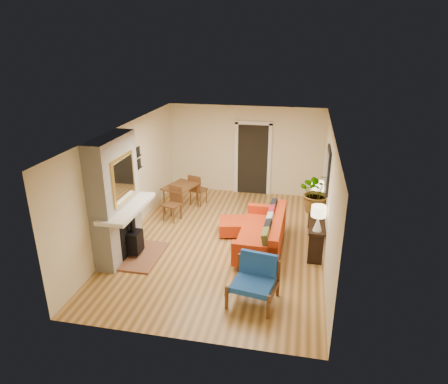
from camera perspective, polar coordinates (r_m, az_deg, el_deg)
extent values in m
plane|color=tan|center=(9.26, -0.25, -7.09)|extent=(6.50, 6.50, 0.00)
plane|color=white|center=(8.35, -0.28, 8.83)|extent=(6.50, 6.50, 0.00)
plane|color=beige|center=(11.77, 2.97, 5.95)|extent=(4.50, 0.00, 4.50)
plane|color=beige|center=(5.89, -6.80, -10.59)|extent=(4.50, 0.00, 4.50)
plane|color=beige|center=(9.41, -13.80, 1.40)|extent=(0.00, 6.50, 6.50)
plane|color=beige|center=(8.58, 14.62, -0.62)|extent=(0.00, 6.50, 6.50)
cube|color=black|center=(11.78, 4.13, 4.67)|extent=(0.88, 0.06, 2.10)
cube|color=white|center=(11.84, 1.77, 4.80)|extent=(0.10, 0.08, 2.18)
cube|color=white|center=(11.72, 6.51, 4.50)|extent=(0.10, 0.08, 2.18)
cube|color=white|center=(11.51, 4.27, 9.82)|extent=(1.08, 0.08, 0.10)
cube|color=black|center=(8.81, 14.59, 3.06)|extent=(0.04, 0.85, 0.95)
cube|color=slate|center=(8.81, 14.43, 3.08)|extent=(0.01, 0.70, 0.80)
cube|color=black|center=(9.66, -12.79, 2.75)|extent=(0.06, 0.95, 0.02)
cube|color=black|center=(9.57, -12.94, 4.46)|extent=(0.06, 0.95, 0.02)
cube|color=white|center=(8.30, -15.66, 2.65)|extent=(0.42, 1.50, 1.48)
cube|color=white|center=(8.78, -14.83, -5.41)|extent=(0.42, 1.50, 1.12)
cube|color=white|center=(8.45, -13.65, -2.20)|extent=(0.60, 1.68, 0.08)
cube|color=black|center=(8.74, -13.49, -6.22)|extent=(0.03, 0.72, 0.78)
cube|color=brown|center=(8.83, -11.49, -8.91)|extent=(0.75, 1.30, 0.04)
cube|color=black|center=(8.75, -12.74, -6.94)|extent=(0.30, 0.36, 0.48)
cylinder|color=black|center=(8.55, -12.97, -4.34)|extent=(0.10, 0.10, 0.40)
cube|color=gold|center=(8.24, -14.19, 1.84)|extent=(0.04, 0.95, 0.95)
cube|color=silver|center=(8.23, -14.06, 1.83)|extent=(0.01, 0.82, 0.82)
cylinder|color=silver|center=(8.26, 1.86, -10.49)|extent=(0.04, 0.04, 0.10)
cylinder|color=silver|center=(8.18, 6.87, -11.00)|extent=(0.04, 0.04, 0.10)
cylinder|color=silver|center=(9.90, 3.95, -4.83)|extent=(0.04, 0.04, 0.10)
cylinder|color=silver|center=(9.84, 8.08, -5.20)|extent=(0.04, 0.04, 0.10)
cube|color=red|center=(8.93, 5.31, -6.48)|extent=(0.96, 2.16, 0.31)
cube|color=red|center=(8.75, 7.70, -4.76)|extent=(0.25, 2.15, 0.36)
cube|color=red|center=(7.95, 4.41, -8.06)|extent=(0.92, 0.20, 0.20)
cube|color=red|center=(9.70, 6.13, -2.50)|extent=(0.92, 0.20, 0.20)
cube|color=brown|center=(8.01, 6.14, -6.88)|extent=(0.21, 0.41, 0.42)
cube|color=black|center=(8.38, 6.48, -5.59)|extent=(0.21, 0.41, 0.42)
cube|color=#A8A8A3|center=(8.74, 6.78, -4.41)|extent=(0.21, 0.41, 0.42)
cube|color=maroon|center=(9.06, 7.03, -3.46)|extent=(0.21, 0.41, 0.42)
cube|color=black|center=(9.44, 7.30, -2.44)|extent=(0.21, 0.41, 0.42)
cylinder|color=silver|center=(9.37, -0.29, -6.54)|extent=(0.04, 0.04, 0.05)
cylinder|color=silver|center=(9.39, 3.08, -6.52)|extent=(0.04, 0.04, 0.05)
cylinder|color=silver|center=(9.86, -0.32, -5.06)|extent=(0.04, 0.04, 0.05)
cylinder|color=silver|center=(9.88, 2.88, -5.04)|extent=(0.04, 0.04, 0.05)
cube|color=red|center=(9.54, 1.35, -4.86)|extent=(0.80, 0.80, 0.29)
cube|color=brown|center=(7.29, 1.33, -12.85)|extent=(0.18, 0.77, 0.05)
cube|color=brown|center=(7.08, 0.37, -14.84)|extent=(0.06, 0.06, 0.45)
cube|color=brown|center=(7.53, 2.21, -11.18)|extent=(0.06, 0.06, 0.72)
cube|color=brown|center=(7.12, 7.10, -13.94)|extent=(0.18, 0.77, 0.05)
cube|color=brown|center=(6.91, 6.35, -16.04)|extent=(0.06, 0.06, 0.45)
cube|color=brown|center=(7.37, 7.78, -12.18)|extent=(0.06, 0.06, 0.72)
cube|color=#1C5FAC|center=(7.16, 4.19, -13.00)|extent=(0.77, 0.74, 0.10)
cube|color=#1C5FAC|center=(7.28, 4.95, -10.11)|extent=(0.70, 0.28, 0.42)
cube|color=brown|center=(10.66, -6.17, 0.84)|extent=(0.93, 1.11, 0.04)
cylinder|color=brown|center=(10.63, -8.53, -1.41)|extent=(0.05, 0.05, 0.68)
cylinder|color=brown|center=(10.34, -6.19, -1.98)|extent=(0.05, 0.05, 0.68)
cylinder|color=brown|center=(11.24, -6.01, -0.02)|extent=(0.05, 0.05, 0.68)
cylinder|color=brown|center=(10.96, -3.73, -0.52)|extent=(0.05, 0.05, 0.68)
cube|color=brown|center=(10.22, -7.45, -1.80)|extent=(0.50, 0.50, 0.04)
cube|color=brown|center=(10.27, -6.88, -0.22)|extent=(0.39, 0.16, 0.44)
cylinder|color=brown|center=(10.28, -8.65, -3.05)|extent=(0.04, 0.04, 0.42)
cylinder|color=brown|center=(10.10, -7.19, -3.43)|extent=(0.04, 0.04, 0.42)
cylinder|color=brown|center=(10.51, -7.58, -2.43)|extent=(0.04, 0.04, 0.42)
cylinder|color=brown|center=(10.33, -6.14, -2.79)|extent=(0.04, 0.04, 0.42)
cube|color=brown|center=(11.15, -3.69, 0.35)|extent=(0.50, 0.50, 0.04)
cube|color=brown|center=(10.92, -4.26, 1.21)|extent=(0.39, 0.16, 0.44)
cylinder|color=brown|center=(11.19, -4.81, -0.81)|extent=(0.04, 0.04, 0.42)
cylinder|color=brown|center=(11.03, -3.41, -1.12)|extent=(0.04, 0.04, 0.42)
cylinder|color=brown|center=(11.44, -3.90, -0.28)|extent=(0.04, 0.04, 0.42)
cylinder|color=brown|center=(11.28, -2.53, -0.58)|extent=(0.04, 0.04, 0.42)
cube|color=black|center=(9.06, 13.07, -3.43)|extent=(0.34, 1.85, 0.05)
cube|color=black|center=(8.45, 12.94, -8.01)|extent=(0.30, 0.04, 0.68)
cube|color=black|center=(9.98, 12.83, -3.31)|extent=(0.30, 0.04, 0.68)
cone|color=white|center=(8.30, 13.23, -4.45)|extent=(0.18, 0.18, 0.30)
cylinder|color=white|center=(8.23, 13.34, -3.32)|extent=(0.03, 0.03, 0.06)
cylinder|color=#FFEABF|center=(8.19, 13.39, -2.68)|extent=(0.30, 0.30, 0.22)
cone|color=white|center=(9.65, 13.10, -0.73)|extent=(0.18, 0.18, 0.30)
cylinder|color=white|center=(9.59, 13.18, 0.26)|extent=(0.03, 0.03, 0.06)
cylinder|color=#FFEABF|center=(9.55, 13.23, 0.82)|extent=(0.30, 0.30, 0.22)
imported|color=#1E5919|center=(9.07, 13.25, 0.02)|extent=(1.01, 0.93, 0.95)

